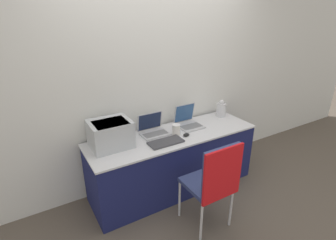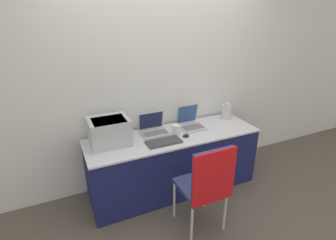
% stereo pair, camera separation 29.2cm
% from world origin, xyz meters
% --- Properties ---
extents(ground_plane, '(14.00, 14.00, 0.00)m').
position_xyz_m(ground_plane, '(0.00, 0.00, 0.00)').
color(ground_plane, brown).
extents(wall_back, '(8.00, 0.05, 2.60)m').
position_xyz_m(wall_back, '(0.00, 0.68, 1.30)').
color(wall_back, silver).
rests_on(wall_back, ground_plane).
extents(table, '(2.00, 0.63, 0.72)m').
position_xyz_m(table, '(0.00, 0.30, 0.36)').
color(table, '#191E51').
rests_on(table, ground_plane).
extents(printer, '(0.41, 0.35, 0.28)m').
position_xyz_m(printer, '(-0.71, 0.40, 0.87)').
color(printer, '#B2B7BC').
rests_on(printer, table).
extents(laptop_left, '(0.31, 0.26, 0.23)m').
position_xyz_m(laptop_left, '(-0.19, 0.45, 0.77)').
color(laptop_left, '#B7B7BC').
rests_on(laptop_left, table).
extents(laptop_right, '(0.28, 0.29, 0.26)m').
position_xyz_m(laptop_right, '(0.28, 0.42, 0.78)').
color(laptop_right, '#B7B7BC').
rests_on(laptop_right, table).
extents(external_keyboard, '(0.38, 0.18, 0.02)m').
position_xyz_m(external_keyboard, '(-0.18, 0.17, 0.73)').
color(external_keyboard, '#3D3D42').
rests_on(external_keyboard, table).
extents(coffee_cup, '(0.09, 0.09, 0.12)m').
position_xyz_m(coffee_cup, '(0.02, 0.29, 0.78)').
color(coffee_cup, white).
rests_on(coffee_cup, table).
extents(mouse, '(0.07, 0.05, 0.03)m').
position_xyz_m(mouse, '(0.10, 0.19, 0.74)').
color(mouse, black).
rests_on(mouse, table).
extents(metal_pitcher, '(0.13, 0.13, 0.23)m').
position_xyz_m(metal_pitcher, '(0.84, 0.46, 0.82)').
color(metal_pitcher, silver).
rests_on(metal_pitcher, table).
extents(chair, '(0.42, 0.43, 0.95)m').
position_xyz_m(chair, '(-0.03, -0.47, 0.59)').
color(chair, navy).
rests_on(chair, ground_plane).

